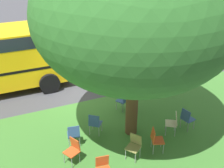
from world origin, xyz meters
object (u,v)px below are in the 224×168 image
chair_0 (103,168)px  street_tree (135,15)px  chair_7 (187,118)px  chair_1 (74,134)px  chair_5 (156,139)px  chair_6 (95,123)px  chair_3 (73,149)px  chair_4 (134,145)px  chair_2 (124,99)px  chair_8 (173,122)px  parked_car (117,60)px

chair_0 → street_tree: bearing=-135.5°
chair_7 → chair_1: bearing=-10.2°
chair_5 → chair_6: (1.56, -1.67, 0.00)m
chair_0 → chair_5: size_ratio=1.00×
chair_5 → chair_6: 2.29m
chair_3 → chair_4: same height
chair_6 → chair_7: (-3.28, 1.07, 0.00)m
chair_1 → chair_6: 0.95m
chair_4 → chair_2: bearing=-108.6°
chair_0 → chair_4: bearing=-157.3°
chair_0 → chair_4: (-1.30, -0.55, 0.00)m
chair_5 → chair_6: same height
chair_0 → chair_6: (-0.55, -2.21, 0.00)m
street_tree → chair_2: 4.18m
street_tree → chair_4: street_tree is taller
chair_1 → chair_8: 3.63m
chair_5 → chair_7: (-1.71, -0.60, 0.00)m
chair_2 → chair_8: (-0.98, 2.17, 0.00)m
chair_3 → chair_5: bearing=167.7°
chair_8 → chair_0: bearing=19.3°
street_tree → chair_5: size_ratio=7.68×
chair_3 → chair_6: size_ratio=1.00×
chair_0 → chair_1: size_ratio=1.00×
street_tree → chair_5: bearing=102.7°
chair_3 → parked_car: bearing=-126.2°
chair_6 → chair_3: bearing=43.4°
chair_4 → chair_6: bearing=-65.7°
chair_0 → chair_5: (-2.12, -0.54, 0.00)m
chair_0 → chair_5: bearing=-165.8°
chair_5 → parked_car: parked_car is taller
street_tree → chair_6: size_ratio=7.68×
chair_2 → chair_4: 2.90m
parked_car → chair_2: bearing=70.1°
chair_5 → chair_3: bearing=-12.3°
chair_0 → parked_car: parked_car is taller
parked_car → chair_0: bearing=62.6°
street_tree → chair_1: street_tree is taller
chair_5 → chair_1: bearing=-28.7°
street_tree → chair_8: size_ratio=7.68×
chair_2 → chair_8: same height
chair_6 → parked_car: size_ratio=0.24×
street_tree → chair_0: 4.66m
chair_2 → chair_4: size_ratio=1.00×
chair_6 → parked_car: bearing=-123.2°
chair_2 → chair_4: same height
parked_car → chair_7: bearing=94.2°
chair_0 → chair_7: size_ratio=1.00×
chair_7 → chair_8: bearing=1.0°
chair_4 → chair_7: same height
chair_2 → chair_6: (1.68, 1.08, 0.00)m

